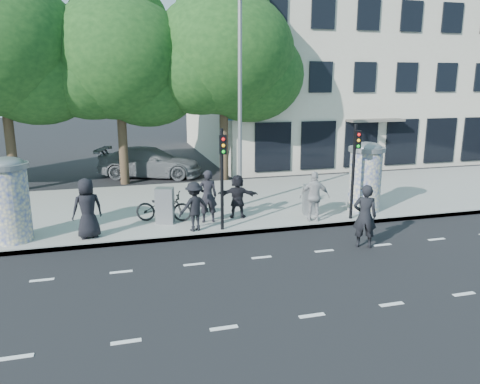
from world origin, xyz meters
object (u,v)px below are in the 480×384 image
object	(u,v)px
man_road	(365,216)
car_right	(150,162)
bicycle	(164,207)
traffic_pole_near	(222,169)
street_lamp	(240,87)
ped_a	(87,208)
ped_b	(208,196)
ped_d	(194,206)
cabinet_left	(165,206)
ad_column_left	(8,198)
ad_column_right	(365,175)
cabinet_right	(310,200)
ped_f	(238,196)
traffic_pole_far	(354,162)
ped_e	(314,197)

from	to	relation	value
man_road	car_right	bearing A→B (deg)	-43.87
bicycle	traffic_pole_near	bearing A→B (deg)	-113.62
street_lamp	ped_a	bearing A→B (deg)	-156.58
ped_b	ped_d	size ratio (longest dim) A/B	1.13
street_lamp	cabinet_left	world-z (taller)	street_lamp
traffic_pole_near	ped_d	world-z (taller)	traffic_pole_near
ad_column_left	ad_column_right	world-z (taller)	same
ad_column_left	bicycle	bearing A→B (deg)	9.77
bicycle	cabinet_right	bearing A→B (deg)	-78.94
ped_f	man_road	size ratio (longest dim) A/B	0.81
ped_f	bicycle	world-z (taller)	ped_f
man_road	ped_d	bearing A→B (deg)	-4.91
ad_column_right	ped_b	xyz separation A→B (m)	(-6.10, 0.11, -0.45)
ad_column_right	traffic_pole_far	size ratio (longest dim) A/B	0.78
cabinet_right	street_lamp	bearing A→B (deg)	151.69
ad_column_right	car_right	xyz separation A→B (m)	(-7.33, 9.44, -0.75)
bicycle	car_right	distance (m)	8.81
ad_column_right	ped_a	size ratio (longest dim) A/B	1.37
bicycle	ad_column_left	bearing A→B (deg)	116.82
ped_a	street_lamp	bearing A→B (deg)	-174.35
ped_a	ped_f	world-z (taller)	ped_a
ad_column_left	traffic_pole_near	xyz separation A→B (m)	(6.60, -0.71, 0.69)
traffic_pole_near	cabinet_left	xyz separation A→B (m)	(-1.77, 1.29, -1.45)
ped_a	car_right	world-z (taller)	ped_a
ped_d	ped_f	xyz separation A→B (m)	(1.78, 1.08, -0.03)
cabinet_right	car_right	xyz separation A→B (m)	(-5.13, 9.37, 0.08)
ped_a	car_right	bearing A→B (deg)	-123.33
ped_b	car_right	xyz separation A→B (m)	(-1.23, 9.32, -0.30)
ped_f	car_right	distance (m)	9.38
traffic_pole_near	ped_a	xyz separation A→B (m)	(-4.30, 0.37, -1.11)
car_right	ad_column_left	bearing A→B (deg)	171.76
traffic_pole_far	bicycle	size ratio (longest dim) A/B	1.71
ad_column_left	ad_column_right	distance (m)	12.40
traffic_pole_far	ped_b	xyz separation A→B (m)	(-5.10, 1.02, -1.14)
car_right	cabinet_right	bearing A→B (deg)	-131.79
ped_e	man_road	distance (m)	2.54
ped_e	cabinet_right	xyz separation A→B (m)	(0.23, 0.86, -0.34)
ad_column_right	traffic_pole_far	world-z (taller)	traffic_pole_far
ad_column_left	ad_column_right	xyz separation A→B (m)	(12.40, 0.20, 0.00)
ad_column_right	traffic_pole_far	bearing A→B (deg)	-137.79
traffic_pole_near	car_right	world-z (taller)	traffic_pole_near
ad_column_right	man_road	xyz separation A→B (m)	(-1.87, -3.27, -0.54)
traffic_pole_near	street_lamp	xyz separation A→B (m)	(1.40, 2.84, 2.56)
street_lamp	ped_f	world-z (taller)	street_lamp
cabinet_left	ped_d	bearing A→B (deg)	-34.16
ped_d	cabinet_left	bearing A→B (deg)	-67.47
ped_d	cabinet_right	size ratio (longest dim) A/B	1.47
ped_a	ped_d	size ratio (longest dim) A/B	1.17
cabinet_left	traffic_pole_far	bearing A→B (deg)	7.03
man_road	bicycle	distance (m)	6.93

